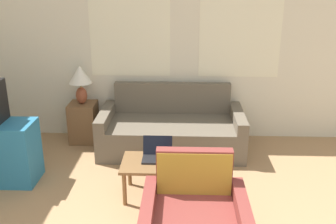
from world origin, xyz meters
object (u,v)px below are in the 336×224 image
object	(u,v)px
table_lamp	(80,79)
laptop	(157,154)
couch	(172,131)
cup_navy	(185,165)
coffee_table	(164,166)
tv_remote	(183,156)

from	to	relation	value
table_lamp	laptop	world-z (taller)	table_lamp
couch	table_lamp	size ratio (longest dim) A/B	3.57
table_lamp	couch	bearing A→B (deg)	-8.57
cup_navy	couch	bearing A→B (deg)	97.20
laptop	coffee_table	bearing A→B (deg)	-49.21
coffee_table	cup_navy	world-z (taller)	cup_navy
laptop	cup_navy	world-z (taller)	laptop
table_lamp	cup_navy	world-z (taller)	table_lamp
coffee_table	laptop	world-z (taller)	laptop
table_lamp	cup_navy	distance (m)	2.16
coffee_table	cup_navy	bearing A→B (deg)	-33.61
tv_remote	coffee_table	bearing A→B (deg)	-148.72
cup_navy	coffee_table	bearing A→B (deg)	146.39
table_lamp	laptop	distance (m)	1.80
coffee_table	laptop	bearing A→B (deg)	130.79
couch	coffee_table	bearing A→B (deg)	-92.30
tv_remote	laptop	bearing A→B (deg)	-171.91
coffee_table	tv_remote	bearing A→B (deg)	31.28
coffee_table	table_lamp	bearing A→B (deg)	130.46
couch	laptop	bearing A→B (deg)	-96.10
table_lamp	coffee_table	xyz separation A→B (m)	(1.20, -1.41, -0.57)
cup_navy	tv_remote	world-z (taller)	cup_navy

